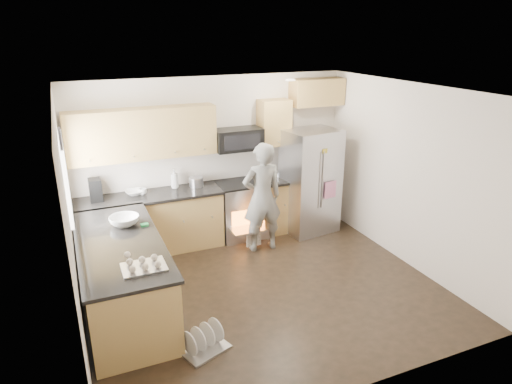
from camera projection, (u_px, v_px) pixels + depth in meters
name	position (u px, v px, depth m)	size (l,w,h in m)	color
ground	(263.00, 288.00, 6.10)	(4.50, 4.50, 0.00)	black
room_shell	(261.00, 169.00, 5.53)	(4.54, 4.04, 2.62)	silver
back_cabinet_run	(183.00, 187.00, 7.07)	(4.45, 0.64, 2.50)	#B68849
peninsula	(123.00, 275.00, 5.51)	(0.96, 2.36, 1.04)	#B68849
stove_range	(241.00, 197.00, 7.46)	(0.76, 0.97, 1.79)	#B7B7BC
refrigerator	(310.00, 181.00, 7.61)	(0.93, 0.77, 1.74)	#B7B7BC
person	(262.00, 197.00, 6.93)	(0.62, 0.41, 1.71)	gray
dish_rack	(203.00, 343.00, 4.92)	(0.60, 0.54, 0.30)	#B7B7BC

